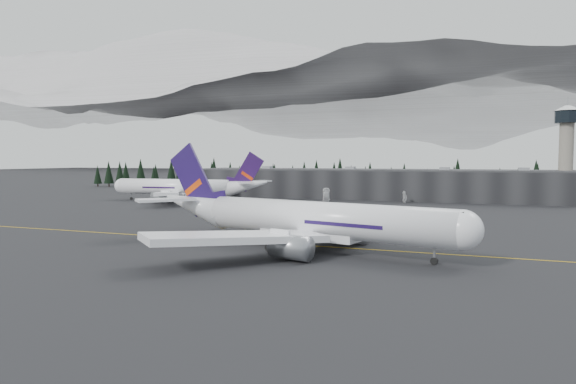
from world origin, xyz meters
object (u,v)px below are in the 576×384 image
at_px(control_tower, 566,143).
at_px(jet_main, 296,218).
at_px(terminal, 373,184).
at_px(jet_parked, 187,187).
at_px(gse_vehicle_b, 405,201).
at_px(gse_vehicle_a, 326,200).

bearing_deg(control_tower, jet_main, -115.45).
bearing_deg(jet_main, control_tower, 78.21).
height_order(terminal, control_tower, control_tower).
xyz_separation_m(jet_main, jet_parked, (-77.79, 86.97, -0.19)).
xyz_separation_m(control_tower, gse_vehicle_b, (-58.33, -23.13, -22.61)).
relative_size(terminal, jet_parked, 2.36).
relative_size(terminal, control_tower, 4.24).
height_order(jet_main, jet_parked, jet_main).
distance_m(terminal, gse_vehicle_a, 30.54).
bearing_deg(control_tower, terminal, -177.71).
bearing_deg(jet_parked, jet_main, 127.74).
xyz_separation_m(terminal, gse_vehicle_b, (16.67, -20.13, -5.51)).
distance_m(jet_parked, gse_vehicle_b, 86.57).
bearing_deg(jet_parked, gse_vehicle_a, -166.52).
xyz_separation_m(control_tower, jet_main, (-63.66, -133.79, -17.59)).
relative_size(control_tower, gse_vehicle_b, 8.09).
height_order(terminal, gse_vehicle_b, terminal).
relative_size(jet_main, gse_vehicle_a, 12.23).
height_order(terminal, gse_vehicle_a, terminal).
relative_size(jet_parked, gse_vehicle_b, 14.56).
bearing_deg(gse_vehicle_a, jet_main, -101.28).
xyz_separation_m(jet_main, gse_vehicle_a, (-24.54, 103.81, -5.03)).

